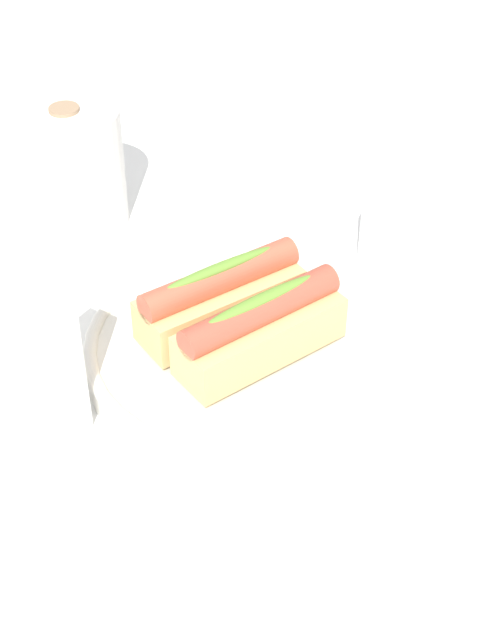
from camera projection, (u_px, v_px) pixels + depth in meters
ground_plane at (260, 361)px, 0.87m from camera, size 2.40×2.40×0.00m
serving_bowl at (240, 351)px, 0.86m from camera, size 0.27×0.27×0.03m
hotdog_front at (260, 329)px, 0.81m from camera, size 0.16×0.09×0.06m
hotdog_back at (220, 297)px, 0.84m from camera, size 0.16×0.09×0.06m
water_glass at (394, 234)px, 0.96m from camera, size 0.07×0.07×0.09m
paper_towel_roll at (71, 168)px, 1.01m from camera, size 0.11×0.11×0.13m
napkin_box at (14, 390)px, 0.74m from camera, size 0.11×0.05×0.15m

